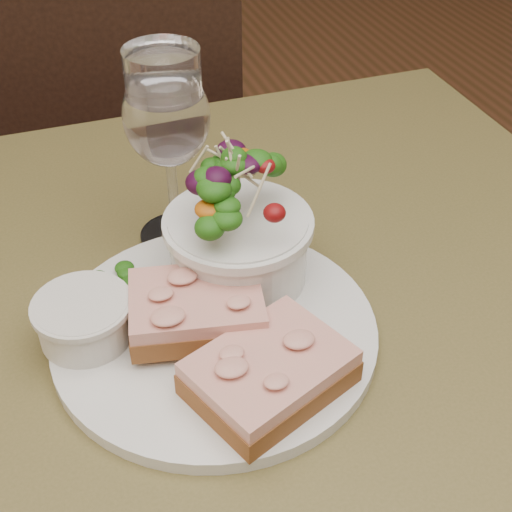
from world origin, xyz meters
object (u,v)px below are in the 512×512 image
object	(u,v)px
sandwich_front	(270,372)
chair_far	(126,262)
ramekin	(84,318)
dinner_plate	(215,331)
salad_bowl	(238,220)
cafe_table	(249,406)
sandwich_back	(197,308)
wine_glass	(167,122)

from	to	relation	value
sandwich_front	chair_far	bearing A→B (deg)	68.58
sandwich_front	ramekin	distance (m)	0.15
dinner_plate	ramekin	size ratio (longest dim) A/B	3.63
dinner_plate	salad_bowl	distance (m)	0.09
cafe_table	salad_bowl	xyz separation A→B (m)	(0.01, 0.05, 0.17)
chair_far	ramekin	size ratio (longest dim) A/B	12.42
dinner_plate	sandwich_back	bearing A→B (deg)	175.05
salad_bowl	ramekin	bearing A→B (deg)	-167.23
salad_bowl	wine_glass	xyz separation A→B (m)	(-0.03, 0.09, 0.05)
dinner_plate	wine_glass	world-z (taller)	wine_glass
dinner_plate	ramekin	bearing A→B (deg)	166.89
salad_bowl	dinner_plate	bearing A→B (deg)	-125.46
sandwich_back	dinner_plate	bearing A→B (deg)	6.25
dinner_plate	sandwich_front	xyz separation A→B (m)	(0.02, -0.07, 0.02)
dinner_plate	cafe_table	bearing A→B (deg)	1.55
wine_glass	salad_bowl	bearing A→B (deg)	-68.61
chair_far	dinner_plate	xyz separation A→B (m)	(-0.01, -0.69, 0.46)
cafe_table	sandwich_back	world-z (taller)	sandwich_back
chair_far	cafe_table	bearing A→B (deg)	103.13
sandwich_front	wine_glass	xyz separation A→B (m)	(-0.02, 0.22, 0.10)
cafe_table	salad_bowl	world-z (taller)	salad_bowl
salad_bowl	sandwich_back	bearing A→B (deg)	-134.59
cafe_table	chair_far	world-z (taller)	chair_far
dinner_plate	wine_glass	bearing A→B (deg)	88.34
sandwich_front	sandwich_back	xyz separation A→B (m)	(-0.03, 0.08, 0.01)
cafe_table	sandwich_front	xyz separation A→B (m)	(-0.01, -0.07, 0.13)
sandwich_front	wine_glass	distance (m)	0.24
sandwich_front	salad_bowl	distance (m)	0.14
salad_bowl	chair_far	bearing A→B (deg)	92.77
cafe_table	sandwich_back	xyz separation A→B (m)	(-0.04, 0.00, 0.14)
cafe_table	sandwich_back	size ratio (longest dim) A/B	6.78
chair_far	dinner_plate	bearing A→B (deg)	100.71
salad_bowl	wine_glass	world-z (taller)	wine_glass
sandwich_back	chair_far	bearing A→B (deg)	99.38
wine_glass	dinner_plate	bearing A→B (deg)	-91.66
sandwich_front	ramekin	xyz separation A→B (m)	(-0.12, 0.10, 0.00)
chair_far	sandwich_back	xyz separation A→B (m)	(-0.02, -0.68, 0.49)
dinner_plate	sandwich_back	world-z (taller)	sandwich_back
chair_far	salad_bowl	xyz separation A→B (m)	(0.03, -0.63, 0.53)
dinner_plate	sandwich_back	xyz separation A→B (m)	(-0.01, 0.00, 0.03)
dinner_plate	salad_bowl	bearing A→B (deg)	54.54
chair_far	sandwich_back	bearing A→B (deg)	99.57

